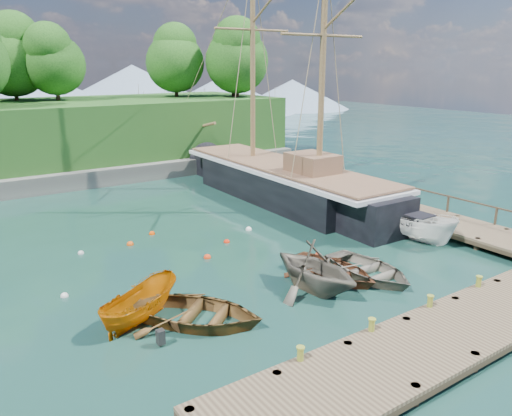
# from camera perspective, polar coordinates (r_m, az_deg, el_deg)

# --- Properties ---
(ground) EXTENTS (160.00, 160.00, 0.00)m
(ground) POSITION_cam_1_polar(r_m,az_deg,el_deg) (21.42, 4.70, -8.82)
(ground) COLOR #153B2D
(ground) RESTS_ON ground
(dock_near) EXTENTS (20.00, 3.20, 1.10)m
(dock_near) POSITION_cam_1_polar(r_m,az_deg,el_deg) (18.75, 22.65, -12.44)
(dock_near) COLOR #4C3D2D
(dock_near) RESTS_ON ground
(dock_east) EXTENTS (3.20, 24.00, 1.10)m
(dock_east) POSITION_cam_1_polar(r_m,az_deg,el_deg) (33.56, 12.54, 0.90)
(dock_east) COLOR #4C3D2D
(dock_east) RESTS_ON ground
(bollard_0) EXTENTS (0.26, 0.26, 0.45)m
(bollard_0) POSITION_cam_1_polar(r_m,az_deg,el_deg) (15.77, 5.02, -18.76)
(bollard_0) COLOR olive
(bollard_0) RESTS_ON ground
(bollard_1) EXTENTS (0.26, 0.26, 0.45)m
(bollard_1) POSITION_cam_1_polar(r_m,az_deg,el_deg) (17.55, 12.91, -15.21)
(bollard_1) COLOR olive
(bollard_1) RESTS_ON ground
(bollard_2) EXTENTS (0.26, 0.26, 0.45)m
(bollard_2) POSITION_cam_1_polar(r_m,az_deg,el_deg) (19.62, 19.05, -12.17)
(bollard_2) COLOR olive
(bollard_2) RESTS_ON ground
(bollard_3) EXTENTS (0.26, 0.26, 0.45)m
(bollard_3) POSITION_cam_1_polar(r_m,az_deg,el_deg) (21.91, 23.86, -9.64)
(bollard_3) COLOR olive
(bollard_3) RESTS_ON ground
(rowboat_0) EXTENTS (5.78, 5.97, 1.01)m
(rowboat_0) POSITION_cam_1_polar(r_m,az_deg,el_deg) (18.65, -6.66, -12.88)
(rowboat_0) COLOR brown
(rowboat_0) RESTS_ON ground
(rowboat_1) EXTENTS (4.11, 4.63, 2.25)m
(rowboat_1) POSITION_cam_1_polar(r_m,az_deg,el_deg) (21.11, 6.67, -9.27)
(rowboat_1) COLOR #5F5A4D
(rowboat_1) RESTS_ON ground
(rowboat_2) EXTENTS (3.84, 4.86, 0.91)m
(rowboat_2) POSITION_cam_1_polar(r_m,az_deg,el_deg) (22.38, 8.66, -7.82)
(rowboat_2) COLOR #4F2B17
(rowboat_2) RESTS_ON ground
(rowboat_3) EXTENTS (3.21, 4.48, 0.92)m
(rowboat_3) POSITION_cam_1_polar(r_m,az_deg,el_deg) (22.71, 12.73, -7.69)
(rowboat_3) COLOR #6A6457
(rowboat_3) RESTS_ON ground
(motorboat_orange) EXTENTS (4.00, 3.00, 1.46)m
(motorboat_orange) POSITION_cam_1_polar(r_m,az_deg,el_deg) (19.11, -13.00, -12.46)
(motorboat_orange) COLOR #BA6003
(motorboat_orange) RESTS_ON ground
(cabin_boat_white) EXTENTS (2.09, 4.91, 1.86)m
(cabin_boat_white) POSITION_cam_1_polar(r_m,az_deg,el_deg) (27.97, 17.67, -3.48)
(cabin_boat_white) COLOR white
(cabin_boat_white) RESTS_ON ground
(schooner) EXTENTS (5.17, 26.61, 19.35)m
(schooner) POSITION_cam_1_polar(r_m,az_deg,el_deg) (34.25, 3.09, 2.67)
(schooner) COLOR black
(schooner) RESTS_ON ground
(mooring_buoy_0) EXTENTS (0.32, 0.32, 0.32)m
(mooring_buoy_0) POSITION_cam_1_polar(r_m,az_deg,el_deg) (21.80, -21.04, -9.44)
(mooring_buoy_0) COLOR silver
(mooring_buoy_0) RESTS_ON ground
(mooring_buoy_1) EXTENTS (0.36, 0.36, 0.36)m
(mooring_buoy_1) POSITION_cam_1_polar(r_m,az_deg,el_deg) (24.33, -5.58, -5.70)
(mooring_buoy_1) COLOR #F83910
(mooring_buoy_1) RESTS_ON ground
(mooring_buoy_2) EXTENTS (0.32, 0.32, 0.32)m
(mooring_buoy_2) POSITION_cam_1_polar(r_m,az_deg,el_deg) (26.32, -3.37, -3.94)
(mooring_buoy_2) COLOR red
(mooring_buoy_2) RESTS_ON ground
(mooring_buoy_3) EXTENTS (0.36, 0.36, 0.36)m
(mooring_buoy_3) POSITION_cam_1_polar(r_m,az_deg,el_deg) (28.20, -0.84, -2.53)
(mooring_buoy_3) COLOR white
(mooring_buoy_3) RESTS_ON ground
(mooring_buoy_4) EXTENTS (0.36, 0.36, 0.36)m
(mooring_buoy_4) POSITION_cam_1_polar(r_m,az_deg,el_deg) (26.73, -14.17, -4.11)
(mooring_buoy_4) COLOR #DC4D0E
(mooring_buoy_4) RESTS_ON ground
(mooring_buoy_5) EXTENTS (0.32, 0.32, 0.32)m
(mooring_buoy_5) POSITION_cam_1_polar(r_m,az_deg,el_deg) (28.10, -11.80, -2.96)
(mooring_buoy_5) COLOR #F74600
(mooring_buoy_5) RESTS_ON ground
(mooring_buoy_6) EXTENTS (0.30, 0.30, 0.30)m
(mooring_buoy_6) POSITION_cam_1_polar(r_m,az_deg,el_deg) (26.21, -19.37, -4.96)
(mooring_buoy_6) COLOR silver
(mooring_buoy_6) RESTS_ON ground
(mooring_buoy_7) EXTENTS (0.29, 0.29, 0.29)m
(mooring_buoy_7) POSITION_cam_1_polar(r_m,az_deg,el_deg) (24.75, 7.08, -5.37)
(mooring_buoy_7) COLOR #F53B13
(mooring_buoy_7) RESTS_ON ground
(distant_ridge) EXTENTS (117.00, 40.00, 10.00)m
(distant_ridge) POSITION_cam_1_polar(r_m,az_deg,el_deg) (86.75, -23.72, 11.68)
(distant_ridge) COLOR #728CA5
(distant_ridge) RESTS_ON ground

